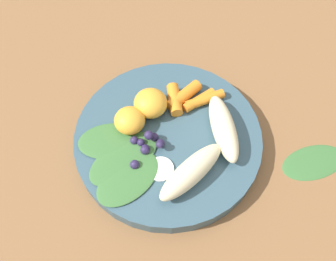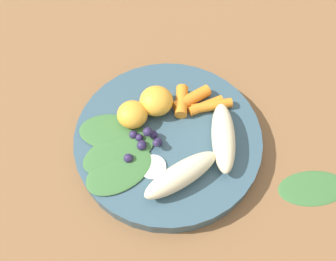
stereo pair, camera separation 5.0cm
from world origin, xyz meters
name	(u,v)px [view 1 (the left image)]	position (x,y,z in m)	size (l,w,h in m)	color
ground_plane	(168,143)	(0.00, 0.00, 0.00)	(2.40, 2.40, 0.00)	brown
bowl	(168,139)	(0.00, 0.00, 0.01)	(0.28, 0.28, 0.03)	#385666
banana_peeled_left	(223,128)	(-0.07, 0.03, 0.04)	(0.11, 0.03, 0.03)	beige
banana_peeled_right	(192,171)	(0.00, 0.08, 0.04)	(0.11, 0.03, 0.03)	beige
orange_segment_near	(130,120)	(0.05, -0.04, 0.04)	(0.05, 0.05, 0.03)	#F4A833
orange_segment_far	(151,103)	(0.01, -0.05, 0.05)	(0.05, 0.05, 0.04)	#F4A833
carrot_front	(205,100)	(-0.08, -0.03, 0.04)	(0.02, 0.02, 0.06)	orange
carrot_mid_left	(199,100)	(-0.07, -0.03, 0.03)	(0.01, 0.01, 0.06)	orange
carrot_mid_right	(184,96)	(-0.05, -0.05, 0.04)	(0.02, 0.02, 0.06)	orange
carrot_rear	(175,100)	(-0.03, -0.05, 0.04)	(0.02, 0.02, 0.05)	orange
blueberry_pile	(147,146)	(0.04, 0.01, 0.04)	(0.06, 0.05, 0.02)	#2D234C
coconut_shred_patch	(160,169)	(0.03, 0.05, 0.03)	(0.04, 0.04, 0.00)	white
kale_leaf_left	(110,141)	(0.08, -0.02, 0.03)	(0.09, 0.06, 0.01)	#3D7038
kale_leaf_right	(124,158)	(0.07, 0.01, 0.03)	(0.11, 0.06, 0.01)	#3D7038
kale_leaf_rear	(128,178)	(0.08, 0.04, 0.03)	(0.10, 0.06, 0.01)	#3D7038
kale_leaf_stray	(314,162)	(-0.19, 0.12, 0.00)	(0.10, 0.05, 0.01)	#3D7038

